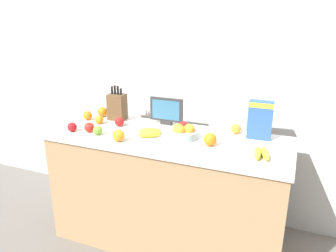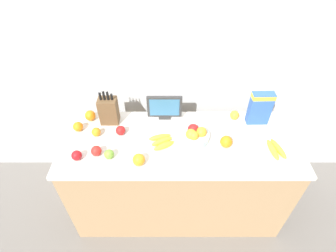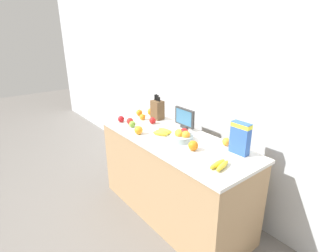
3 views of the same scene
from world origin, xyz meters
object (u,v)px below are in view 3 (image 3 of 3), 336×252
Objects in this scene: fruit_bowl at (182,136)px; apple_middle at (153,121)px; banana_bunch_right at (220,165)px; apple_rear at (121,119)px; cereal_box at (240,137)px; orange_mid_left at (139,113)px; apple_rightmost at (130,121)px; apple_by_knife_block at (132,124)px; orange_back_center at (193,146)px; banana_bunch_left at (163,132)px; orange_by_cereal at (139,130)px; orange_front_left at (142,117)px; knife_block at (157,110)px; small_monitor at (184,118)px; orange_front_right at (226,142)px; orange_front_center at (151,112)px.

apple_middle is at bearing 174.21° from fruit_bowl.
banana_bunch_right is 2.90× the size of apple_rear.
orange_mid_left is at bearing -177.51° from cereal_box.
apple_rightmost is 0.98× the size of orange_mid_left.
apple_by_knife_block is 0.78× the size of orange_back_center.
orange_back_center is (0.78, -0.13, 0.01)m from apple_middle.
banana_bunch_left is at bearing 13.24° from apple_rightmost.
cereal_box is 1.18m from apple_by_knife_block.
apple_rightmost is at bearing -174.93° from orange_back_center.
banana_bunch_right is 0.97m from orange_by_cereal.
apple_rightmost reaches higher than orange_front_left.
cereal_box is 1.27× the size of fruit_bowl.
knife_block is 0.36m from apple_rightmost.
orange_mid_left is at bearing 167.71° from banana_bunch_left.
orange_front_left is at bearing 69.35° from apple_rear.
banana_bunch_left is at bearing 51.70° from orange_by_cereal.
small_monitor is 0.33m from fruit_bowl.
apple_by_knife_block is 0.84m from orange_back_center.
orange_mid_left is 1.02× the size of orange_front_right.
apple_by_knife_block is 0.26m from orange_front_left.
orange_front_right is at bearing 32.62° from orange_by_cereal.
small_monitor is 3.20× the size of orange_by_cereal.
orange_back_center is (-0.29, -0.26, -0.11)m from cereal_box.
apple_by_knife_block is 0.22m from apple_rear.
orange_by_cereal reaches higher than apple_middle.
cereal_box reaches higher than orange_mid_left.
orange_mid_left reaches higher than banana_bunch_right.
orange_by_cereal reaches higher than banana_bunch_right.
apple_by_knife_block is at bearing -101.65° from apple_middle.
orange_back_center is (1.05, 0.12, 0.01)m from apple_rear.
knife_block is 1.20× the size of small_monitor.
small_monitor reaches higher than apple_rightmost.
banana_bunch_left is at bearing -169.98° from fruit_bowl.
banana_bunch_right is 2.46× the size of orange_front_center.
orange_by_cereal is at bearing -58.73° from knife_block.
orange_front_center is at bearing 89.36° from apple_rear.
apple_by_knife_block reaches higher than orange_front_left.
banana_bunch_left is 2.62× the size of orange_mid_left.
fruit_bowl is 3.22× the size of orange_front_left.
small_monitor is 0.74m from apple_rear.
apple_middle is (-0.56, 0.06, -0.01)m from fruit_bowl.
apple_rear is (-1.40, -0.07, 0.01)m from banana_bunch_right.
orange_back_center is 1.05× the size of orange_by_cereal.
banana_bunch_right is 3.00× the size of apple_by_knife_block.
orange_front_center reaches higher than orange_front_right.
orange_back_center reaches higher than orange_by_cereal.
orange_front_center is (-0.16, 0.02, -0.07)m from knife_block.
orange_front_right is at bearing 25.50° from banana_bunch_left.
banana_bunch_right is (1.23, -0.32, -0.09)m from knife_block.
orange_front_right is at bearing 10.11° from orange_front_left.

